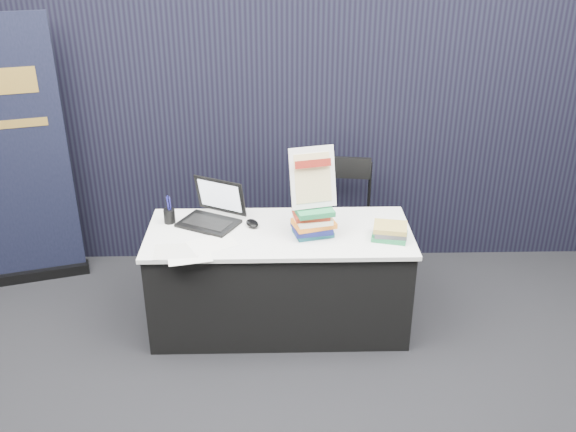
{
  "coord_description": "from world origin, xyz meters",
  "views": [
    {
      "loc": [
        -0.03,
        -3.32,
        2.75
      ],
      "look_at": [
        0.06,
        0.55,
        0.87
      ],
      "focal_mm": 40.0,
      "sensor_mm": 36.0,
      "label": 1
    }
  ],
  "objects_px": {
    "display_table": "(279,278)",
    "stacking_chair": "(344,219)",
    "book_stack_short": "(389,232)",
    "info_sign": "(313,178)",
    "pullup_banner": "(13,173)",
    "book_stack_tall": "(312,222)",
    "laptop": "(209,213)"
  },
  "relations": [
    {
      "from": "book_stack_short",
      "to": "info_sign",
      "type": "xyz_separation_m",
      "value": [
        -0.51,
        0.09,
        0.35
      ]
    },
    {
      "from": "book_stack_short",
      "to": "book_stack_tall",
      "type": "bearing_deg",
      "value": 173.64
    },
    {
      "from": "book_stack_tall",
      "to": "pullup_banner",
      "type": "bearing_deg",
      "value": 161.93
    },
    {
      "from": "laptop",
      "to": "book_stack_tall",
      "type": "xyz_separation_m",
      "value": [
        0.71,
        -0.22,
        0.04
      ]
    },
    {
      "from": "display_table",
      "to": "info_sign",
      "type": "height_order",
      "value": "info_sign"
    },
    {
      "from": "book_stack_tall",
      "to": "stacking_chair",
      "type": "relative_size",
      "value": 0.29
    },
    {
      "from": "book_stack_short",
      "to": "pullup_banner",
      "type": "relative_size",
      "value": 0.12
    },
    {
      "from": "laptop",
      "to": "stacking_chair",
      "type": "relative_size",
      "value": 0.47
    },
    {
      "from": "laptop",
      "to": "info_sign",
      "type": "height_order",
      "value": "info_sign"
    },
    {
      "from": "stacking_chair",
      "to": "book_stack_tall",
      "type": "bearing_deg",
      "value": -106.13
    },
    {
      "from": "info_sign",
      "to": "stacking_chair",
      "type": "xyz_separation_m",
      "value": [
        0.29,
        0.62,
        -0.6
      ]
    },
    {
      "from": "book_stack_tall",
      "to": "pullup_banner",
      "type": "height_order",
      "value": "pullup_banner"
    },
    {
      "from": "book_stack_tall",
      "to": "info_sign",
      "type": "xyz_separation_m",
      "value": [
        0.0,
        0.03,
        0.3
      ]
    },
    {
      "from": "laptop",
      "to": "stacking_chair",
      "type": "height_order",
      "value": "laptop"
    },
    {
      "from": "display_table",
      "to": "info_sign",
      "type": "bearing_deg",
      "value": -7.9
    },
    {
      "from": "pullup_banner",
      "to": "stacking_chair",
      "type": "bearing_deg",
      "value": -17.83
    },
    {
      "from": "laptop",
      "to": "info_sign",
      "type": "distance_m",
      "value": 0.81
    },
    {
      "from": "display_table",
      "to": "stacking_chair",
      "type": "xyz_separation_m",
      "value": [
        0.51,
        0.59,
        0.18
      ]
    },
    {
      "from": "book_stack_tall",
      "to": "info_sign",
      "type": "bearing_deg",
      "value": 90.0
    },
    {
      "from": "laptop",
      "to": "book_stack_short",
      "type": "distance_m",
      "value": 1.25
    },
    {
      "from": "pullup_banner",
      "to": "stacking_chair",
      "type": "xyz_separation_m",
      "value": [
        2.51,
        -0.08,
        -0.37
      ]
    },
    {
      "from": "laptop",
      "to": "book_stack_tall",
      "type": "relative_size",
      "value": 1.64
    },
    {
      "from": "book_stack_tall",
      "to": "stacking_chair",
      "type": "distance_m",
      "value": 0.77
    },
    {
      "from": "stacking_chair",
      "to": "book_stack_short",
      "type": "bearing_deg",
      "value": -64.82
    },
    {
      "from": "laptop",
      "to": "pullup_banner",
      "type": "relative_size",
      "value": 0.22
    },
    {
      "from": "book_stack_tall",
      "to": "info_sign",
      "type": "distance_m",
      "value": 0.3
    },
    {
      "from": "info_sign",
      "to": "pullup_banner",
      "type": "height_order",
      "value": "pullup_banner"
    },
    {
      "from": "book_stack_short",
      "to": "pullup_banner",
      "type": "height_order",
      "value": "pullup_banner"
    },
    {
      "from": "book_stack_short",
      "to": "pullup_banner",
      "type": "distance_m",
      "value": 2.84
    },
    {
      "from": "book_stack_tall",
      "to": "pullup_banner",
      "type": "xyz_separation_m",
      "value": [
        -2.22,
        0.73,
        0.08
      ]
    },
    {
      "from": "pullup_banner",
      "to": "book_stack_short",
      "type": "bearing_deg",
      "value": -32.0
    },
    {
      "from": "info_sign",
      "to": "stacking_chair",
      "type": "distance_m",
      "value": 0.9
    }
  ]
}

